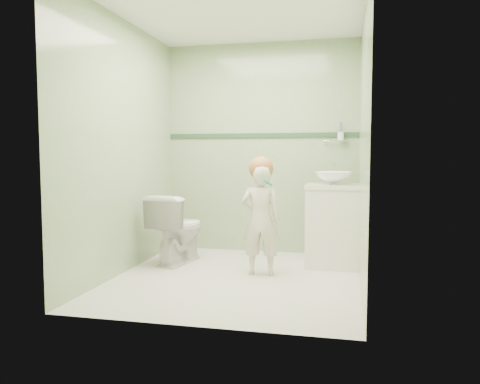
# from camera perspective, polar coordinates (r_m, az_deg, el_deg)

# --- Properties ---
(ground) EXTENTS (2.50, 2.50, 0.00)m
(ground) POSITION_cam_1_polar(r_m,az_deg,el_deg) (4.38, -0.44, -10.38)
(ground) COLOR white
(ground) RESTS_ON ground
(room_shell) EXTENTS (2.50, 2.54, 2.40)m
(room_shell) POSITION_cam_1_polar(r_m,az_deg,el_deg) (4.23, -0.45, 5.52)
(room_shell) COLOR #89AB79
(room_shell) RESTS_ON ground
(trim_stripe) EXTENTS (2.20, 0.02, 0.05)m
(trim_stripe) POSITION_cam_1_polar(r_m,az_deg,el_deg) (5.45, 2.54, 6.87)
(trim_stripe) COLOR #2A4731
(trim_stripe) RESTS_ON room_shell
(vanity) EXTENTS (0.52, 0.50, 0.80)m
(vanity) POSITION_cam_1_polar(r_m,az_deg,el_deg) (4.88, 11.15, -4.13)
(vanity) COLOR white
(vanity) RESTS_ON ground
(counter) EXTENTS (0.54, 0.52, 0.04)m
(counter) POSITION_cam_1_polar(r_m,az_deg,el_deg) (4.83, 11.23, 0.68)
(counter) COLOR white
(counter) RESTS_ON vanity
(basin) EXTENTS (0.37, 0.37, 0.13)m
(basin) POSITION_cam_1_polar(r_m,az_deg,el_deg) (4.83, 11.24, 1.68)
(basin) COLOR white
(basin) RESTS_ON counter
(faucet) EXTENTS (0.03, 0.13, 0.18)m
(faucet) POSITION_cam_1_polar(r_m,az_deg,el_deg) (5.01, 11.31, 2.69)
(faucet) COLOR silver
(faucet) RESTS_ON counter
(cup_holder) EXTENTS (0.26, 0.07, 0.21)m
(cup_holder) POSITION_cam_1_polar(r_m,az_deg,el_deg) (5.31, 12.03, 6.65)
(cup_holder) COLOR silver
(cup_holder) RESTS_ON room_shell
(toilet) EXTENTS (0.52, 0.77, 0.72)m
(toilet) POSITION_cam_1_polar(r_m,az_deg,el_deg) (4.97, -7.53, -4.39)
(toilet) COLOR white
(toilet) RESTS_ON ground
(toddler) EXTENTS (0.39, 0.27, 1.03)m
(toddler) POSITION_cam_1_polar(r_m,az_deg,el_deg) (4.41, 2.51, -3.43)
(toddler) COLOR silver
(toddler) RESTS_ON ground
(hair_cap) EXTENTS (0.23, 0.23, 0.23)m
(hair_cap) POSITION_cam_1_polar(r_m,az_deg,el_deg) (4.40, 2.59, 2.84)
(hair_cap) COLOR #AA6739
(hair_cap) RESTS_ON toddler
(teal_toothbrush) EXTENTS (0.11, 0.13, 0.08)m
(teal_toothbrush) POSITION_cam_1_polar(r_m,az_deg,el_deg) (4.25, 3.33, 1.15)
(teal_toothbrush) COLOR #04866A
(teal_toothbrush) RESTS_ON toddler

